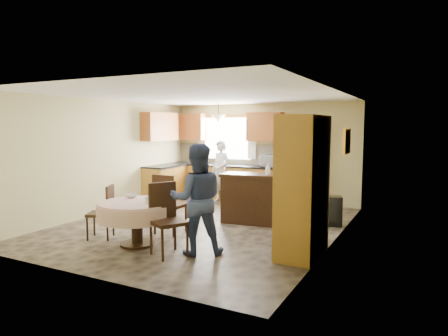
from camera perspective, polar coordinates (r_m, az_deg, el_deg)
floor at (r=7.88m, az=-2.95°, el=-8.15°), size 5.00×6.00×0.01m
ceiling at (r=7.66m, az=-3.05°, el=10.29°), size 5.00×6.00×0.01m
wall_back at (r=10.37m, az=5.40°, el=2.24°), size 5.00×0.02×2.50m
wall_front at (r=5.32m, az=-19.54°, el=-1.64°), size 5.00×0.02×2.50m
wall_left at (r=9.19m, az=-16.59°, el=1.53°), size 0.02×6.00×2.50m
wall_right at (r=6.77m, az=15.60°, el=0.05°), size 0.02×6.00×2.50m
window at (r=10.74m, az=0.41°, el=4.26°), size 1.40×0.03×1.10m
curtain_left at (r=11.06m, az=-3.18°, el=4.56°), size 0.22×0.02×1.15m
curtain_right at (r=10.38m, az=4.00°, el=4.47°), size 0.22×0.02×1.15m
base_cab_back at (r=10.53m, az=0.45°, el=-2.11°), size 3.30×0.60×0.88m
counter_back at (r=10.47m, az=0.45°, el=0.38°), size 3.30×0.64×0.04m
base_cab_left at (r=10.46m, az=-8.42°, el=-2.23°), size 0.60×1.20×0.88m
counter_left at (r=10.40m, az=-8.46°, el=0.28°), size 0.64×1.20×0.04m
backsplash at (r=10.71m, az=1.15°, el=2.01°), size 3.30×0.02×0.55m
wall_cab_left at (r=11.13m, az=-4.78°, el=5.90°), size 0.85×0.33×0.72m
wall_cab_right at (r=10.13m, az=5.88°, el=5.88°), size 0.90×0.33×0.72m
wall_cab_side at (r=10.43m, az=-9.15°, el=5.84°), size 0.33×1.20×0.72m
oven_tower at (r=9.71m, az=11.01°, el=0.78°), size 0.66×0.62×2.12m
oven_upper at (r=9.40m, az=10.49°, el=1.78°), size 0.56×0.01×0.45m
oven_lower at (r=9.44m, az=10.43°, el=-1.25°), size 0.56×0.01×0.45m
pendant at (r=10.31m, az=-0.80°, el=7.08°), size 0.36×0.36×0.18m
sideboard at (r=7.95m, az=4.29°, el=-4.61°), size 1.35×0.68×0.93m
space_heater at (r=8.07m, az=14.95°, el=-5.92°), size 0.49×0.42×0.57m
cupboard at (r=6.01m, az=11.20°, el=-2.56°), size 0.55×1.09×2.08m
dining_table at (r=6.62m, az=-12.37°, el=-6.10°), size 1.25×1.25×0.71m
chair_left at (r=7.18m, az=-16.71°, el=-5.65°), size 0.53×0.53×0.92m
chair_back at (r=7.19m, az=-8.10°, el=-4.71°), size 0.47×0.47×1.08m
chair_right at (r=6.09m, az=-8.27°, el=-6.66°), size 0.64×0.64×1.08m
framed_picture at (r=7.84m, az=17.11°, el=3.66°), size 0.06×0.57×0.47m
microwave at (r=9.90m, az=6.88°, el=1.01°), size 0.60×0.46×0.30m
person_sink at (r=10.10m, az=-0.46°, el=-0.47°), size 0.66×0.53×1.57m
person_dining at (r=6.00m, az=-3.87°, el=-4.48°), size 1.03×0.97×1.67m
bowl_sideboard at (r=8.05m, az=1.55°, el=-0.93°), size 0.29×0.29×0.05m
bottle_sideboard at (r=7.75m, az=6.28°, el=-0.35°), size 0.13×0.13×0.29m
cup_table at (r=6.43m, az=-10.72°, el=-4.55°), size 0.13×0.13×0.10m
bowl_table at (r=6.99m, az=-13.09°, el=-3.91°), size 0.24×0.24×0.06m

